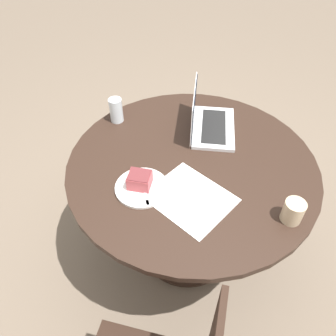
# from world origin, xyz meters

# --- Properties ---
(ground_plane) EXTENTS (12.00, 12.00, 0.00)m
(ground_plane) POSITION_xyz_m (0.00, 0.00, 0.00)
(ground_plane) COLOR #6B5B4C
(dining_table) EXTENTS (1.15, 1.15, 0.70)m
(dining_table) POSITION_xyz_m (0.00, 0.00, 0.56)
(dining_table) COLOR black
(dining_table) RESTS_ON ground_plane
(paper_document) EXTENTS (0.33, 0.28, 0.00)m
(paper_document) POSITION_xyz_m (-0.13, 0.18, 0.70)
(paper_document) COLOR white
(paper_document) RESTS_ON dining_table
(plate) EXTENTS (0.23, 0.23, 0.01)m
(plate) POSITION_xyz_m (0.06, 0.27, 0.71)
(plate) COLOR white
(plate) RESTS_ON dining_table
(cake_slice) EXTENTS (0.12, 0.12, 0.07)m
(cake_slice) POSITION_xyz_m (0.07, 0.27, 0.75)
(cake_slice) COLOR #B74C51
(cake_slice) RESTS_ON plate
(fork) EXTENTS (0.15, 0.12, 0.00)m
(fork) POSITION_xyz_m (0.02, 0.29, 0.72)
(fork) COLOR silver
(fork) RESTS_ON plate
(coffee_glass) EXTENTS (0.08, 0.08, 0.09)m
(coffee_glass) POSITION_xyz_m (-0.49, -0.00, 0.75)
(coffee_glass) COLOR #C6AD89
(coffee_glass) RESTS_ON dining_table
(water_glass) EXTENTS (0.07, 0.07, 0.13)m
(water_glass) POSITION_xyz_m (0.49, 0.02, 0.77)
(water_glass) COLOR silver
(water_glass) RESTS_ON dining_table
(laptop) EXTENTS (0.37, 0.40, 0.22)m
(laptop) POSITION_xyz_m (0.09, -0.24, 0.74)
(laptop) COLOR silver
(laptop) RESTS_ON dining_table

